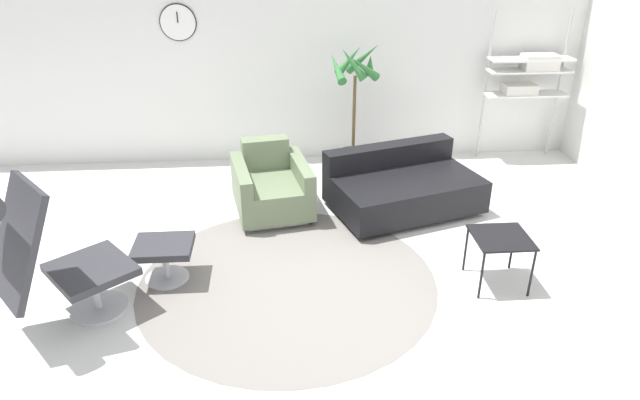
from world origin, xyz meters
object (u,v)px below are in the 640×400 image
Objects in this scene: lounge_chair at (34,243)px; ottoman at (164,253)px; shelf_unit at (530,74)px; couch_low at (402,188)px; potted_plant at (354,122)px; side_table at (501,241)px; armchair_red at (271,188)px.

ottoman is (0.72, 0.59, -0.48)m from lounge_chair.
ottoman is at bearing -148.81° from shelf_unit.
couch_low is 0.93× the size of shelf_unit.
ottoman is 2.77m from potted_plant.
lounge_chair is at bearing -147.44° from shelf_unit.
couch_low is 1.50m from side_table.
potted_plant reaches higher than couch_low.
potted_plant is at bearing 96.58° from lounge_chair.
lounge_chair is 0.76× the size of couch_low.
lounge_chair is 3.45m from couch_low.
couch_low is at bearing -144.09° from shelf_unit.
armchair_red is at bearing -158.54° from shelf_unit.
lounge_chair reaches higher than couch_low.
armchair_red is 2.35m from side_table.
side_table is 2.49m from potted_plant.
armchair_red reaches higher than couch_low.
lounge_chair is 0.82× the size of potted_plant.
shelf_unit is (4.68, 2.99, 0.34)m from lounge_chair.
lounge_chair is 3.47m from side_table.
ottoman is 0.29× the size of couch_low.
potted_plant is at bearing 111.20° from side_table.
lounge_chair reaches higher than ottoman.
lounge_chair is 2.66× the size of ottoman.
couch_low is 2.30m from shelf_unit.
side_table is (1.84, -1.45, 0.14)m from armchair_red.
ottoman is 2.50m from couch_low.
potted_plant is at bearing 48.21° from ottoman.
shelf_unit is (2.13, 0.35, 0.42)m from potted_plant.
armchair_red is 1.35m from couch_low.
potted_plant is (2.55, 2.63, -0.07)m from lounge_chair.
armchair_red is 2.20× the size of side_table.
shelf_unit is at bearing -168.77° from armchair_red.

